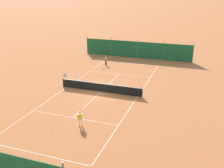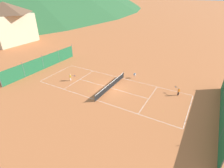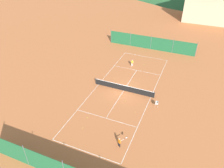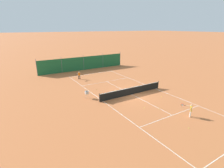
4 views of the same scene
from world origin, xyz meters
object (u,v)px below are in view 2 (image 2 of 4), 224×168
object	(u,v)px
tennis_ball_service_box	(140,86)
tennis_ball_mid_court	(149,108)
player_near_baseline	(71,77)
tennis_ball_far_corner	(89,91)
ball_hopper	(135,75)
tennis_ball_alley_left	(72,75)
tennis_ball_alley_right	(163,111)
alpine_chalet	(8,22)
tennis_ball_near_corner	(126,88)
player_far_service	(179,91)
tennis_net	(111,85)
tennis_ball_by_net_right	(96,79)
tennis_ball_by_net_left	(87,81)

from	to	relation	value
tennis_ball_service_box	tennis_ball_mid_court	bearing A→B (deg)	-147.78
player_near_baseline	tennis_ball_far_corner	xyz separation A→B (m)	(-1.44, -4.87, -0.70)
tennis_ball_mid_court	ball_hopper	xyz separation A→B (m)	(7.49, 5.35, 0.63)
tennis_ball_mid_court	tennis_ball_alley_left	world-z (taller)	same
ball_hopper	tennis_ball_alley_right	bearing A→B (deg)	-134.99
player_near_baseline	tennis_ball_alley_right	xyz separation A→B (m)	(-0.71, -16.43, -0.70)
alpine_chalet	tennis_ball_near_corner	bearing A→B (deg)	-101.24
player_far_service	tennis_ball_near_corner	world-z (taller)	player_far_service
tennis_ball_alley_right	alpine_chalet	distance (m)	50.07
tennis_ball_mid_court	tennis_net	bearing A→B (deg)	73.04
tennis_ball_service_box	tennis_ball_near_corner	distance (m)	2.61
tennis_ball_alley_left	tennis_ball_by_net_right	bearing A→B (deg)	-82.80
player_near_baseline	tennis_ball_mid_court	size ratio (longest dim) A/B	18.91
tennis_ball_near_corner	tennis_ball_by_net_right	size ratio (longest dim) A/B	1.00
tennis_net	tennis_ball_far_corner	size ratio (longest dim) A/B	139.09
tennis_ball_alley_left	tennis_ball_service_box	bearing A→B (deg)	-79.34
player_far_service	tennis_ball_far_corner	distance (m)	13.67
tennis_ball_near_corner	alpine_chalet	distance (m)	42.83
tennis_ball_service_box	alpine_chalet	size ratio (longest dim) A/B	0.01
tennis_ball_alley_right	tennis_ball_near_corner	xyz separation A→B (m)	(2.94, 6.83, 0.00)
tennis_net	tennis_ball_by_net_right	world-z (taller)	tennis_net
tennis_ball_service_box	player_near_baseline	bearing A→B (deg)	110.37
tennis_ball_mid_court	alpine_chalet	size ratio (longest dim) A/B	0.01
tennis_ball_service_box	ball_hopper	size ratio (longest dim) A/B	0.07
tennis_ball_by_net_left	alpine_chalet	bearing A→B (deg)	75.05
tennis_ball_far_corner	tennis_ball_alley_right	bearing A→B (deg)	-86.39
tennis_ball_by_net_right	ball_hopper	size ratio (longest dim) A/B	0.07
tennis_ball_by_net_right	alpine_chalet	distance (m)	36.98
player_far_service	tennis_ball_alley_left	world-z (taller)	player_far_service
tennis_ball_by_net_left	player_far_service	bearing A→B (deg)	-78.04
tennis_ball_alley_right	tennis_ball_service_box	world-z (taller)	same
tennis_ball_alley_right	tennis_ball_mid_court	bearing A→B (deg)	99.52
tennis_ball_far_corner	tennis_ball_alley_left	world-z (taller)	same
player_far_service	tennis_ball_alley_right	xyz separation A→B (m)	(-5.05, 0.82, -0.70)
ball_hopper	tennis_ball_mid_court	bearing A→B (deg)	-144.44
tennis_ball_mid_court	tennis_ball_by_net_right	bearing A→B (deg)	72.55
tennis_ball_far_corner	player_near_baseline	bearing A→B (deg)	73.58
tennis_ball_mid_court	ball_hopper	size ratio (longest dim) A/B	0.07
tennis_ball_alley_right	tennis_ball_near_corner	distance (m)	7.43
tennis_ball_by_net_left	tennis_ball_by_net_right	world-z (taller)	same
tennis_ball_service_box	tennis_ball_alley_left	bearing A→B (deg)	100.66
tennis_ball_service_box	tennis_ball_by_net_right	distance (m)	7.91
tennis_ball_near_corner	ball_hopper	bearing A→B (deg)	4.83
tennis_ball_alley_right	tennis_ball_near_corner	world-z (taller)	same
player_near_baseline	player_far_service	distance (m)	17.79
tennis_net	tennis_ball_mid_court	xyz separation A→B (m)	(-2.19, -7.20, -0.47)
tennis_ball_by_net_left	tennis_ball_alley_right	size ratio (longest dim) A/B	1.00
tennis_net	tennis_ball_alley_right	bearing A→B (deg)	-101.81
player_far_service	tennis_ball_by_net_right	size ratio (longest dim) A/B	19.17
player_far_service	tennis_ball_service_box	distance (m)	5.98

